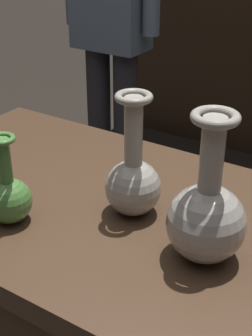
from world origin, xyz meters
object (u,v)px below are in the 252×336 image
at_px(vase_left_accent, 9,196).
at_px(visitor_near_left, 111,10).
at_px(vase_centerpiece, 133,179).
at_px(vase_tall_behind, 207,216).

xyz_separation_m(vase_left_accent, visitor_near_left, (-0.57, 1.19, 0.12)).
height_order(vase_centerpiece, visitor_near_left, visitor_near_left).
distance_m(vase_centerpiece, vase_left_accent, 0.25).
relative_size(vase_tall_behind, visitor_near_left, 0.17).
bearing_deg(vase_left_accent, visitor_near_left, 115.55).
bearing_deg(visitor_near_left, vase_centerpiece, 127.08).
xyz_separation_m(vase_tall_behind, vase_left_accent, (-0.38, -0.11, -0.03)).
distance_m(vase_tall_behind, visitor_near_left, 1.45).
bearing_deg(vase_centerpiece, vase_left_accent, -140.06).
height_order(vase_centerpiece, vase_tall_behind, vase_tall_behind).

